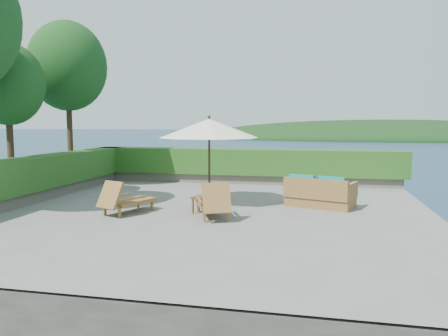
% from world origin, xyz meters
% --- Properties ---
extents(ground, '(12.00, 12.00, 0.00)m').
position_xyz_m(ground, '(0.00, 0.00, 0.00)').
color(ground, gray).
rests_on(ground, ground).
extents(foundation, '(12.00, 12.00, 3.00)m').
position_xyz_m(foundation, '(0.00, 0.00, -1.55)').
color(foundation, '#60564C').
rests_on(foundation, ocean).
extents(ocean, '(600.00, 600.00, 0.00)m').
position_xyz_m(ocean, '(0.00, 0.00, -3.00)').
color(ocean, '#18394C').
rests_on(ocean, ground).
extents(offshore_island, '(126.00, 57.60, 12.60)m').
position_xyz_m(offshore_island, '(25.00, 140.00, -3.00)').
color(offshore_island, black).
rests_on(offshore_island, ocean).
extents(planter_wall_far, '(12.00, 0.60, 0.36)m').
position_xyz_m(planter_wall_far, '(0.00, 5.60, 0.18)').
color(planter_wall_far, '#696254').
rests_on(planter_wall_far, ground).
extents(planter_wall_left, '(0.60, 12.00, 0.36)m').
position_xyz_m(planter_wall_left, '(-5.60, 0.00, 0.18)').
color(planter_wall_left, '#696254').
rests_on(planter_wall_left, ground).
extents(hedge_far, '(12.40, 0.90, 1.00)m').
position_xyz_m(hedge_far, '(0.00, 5.60, 0.85)').
color(hedge_far, '#1E3F12').
rests_on(hedge_far, planter_wall_far).
extents(hedge_left, '(0.90, 12.40, 1.00)m').
position_xyz_m(hedge_left, '(-5.60, 0.00, 0.85)').
color(hedge_left, '#1E3F12').
rests_on(hedge_left, planter_wall_left).
extents(tree_mid, '(2.20, 2.20, 4.83)m').
position_xyz_m(tree_mid, '(-6.40, 0.50, 3.55)').
color(tree_mid, '#442C1A').
rests_on(tree_mid, ground).
extents(tree_far, '(2.80, 2.80, 6.03)m').
position_xyz_m(tree_far, '(-6.00, 3.20, 4.40)').
color(tree_far, '#442C1A').
rests_on(tree_far, ground).
extents(patio_umbrella, '(3.75, 3.75, 2.60)m').
position_xyz_m(patio_umbrella, '(-0.18, 0.99, 2.20)').
color(patio_umbrella, black).
rests_on(patio_umbrella, ground).
extents(lounge_left, '(1.19, 1.70, 0.91)m').
position_xyz_m(lounge_left, '(-2.03, -0.79, 0.38)').
color(lounge_left, brown).
rests_on(lounge_left, ground).
extents(lounge_right, '(1.25, 1.77, 0.95)m').
position_xyz_m(lounge_right, '(0.36, -0.78, 0.40)').
color(lounge_right, brown).
rests_on(lounge_right, ground).
extents(side_table, '(0.50, 0.50, 0.44)m').
position_xyz_m(side_table, '(-0.08, -0.30, 0.37)').
color(side_table, brown).
rests_on(side_table, ground).
extents(wicker_loveseat, '(2.08, 1.53, 0.92)m').
position_xyz_m(wicker_loveseat, '(2.98, 1.21, 0.36)').
color(wicker_loveseat, brown).
rests_on(wicker_loveseat, ground).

